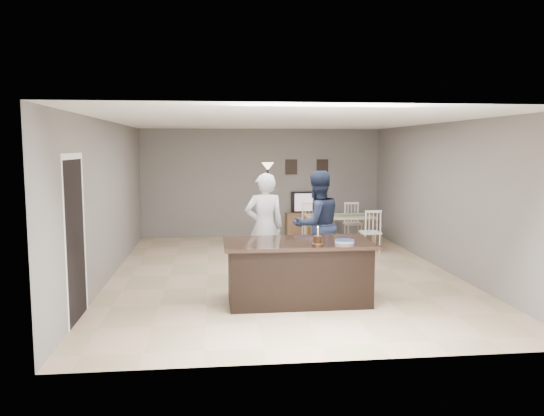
{
  "coord_description": "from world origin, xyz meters",
  "views": [
    {
      "loc": [
        -1.21,
        -9.28,
        2.26
      ],
      "look_at": [
        -0.21,
        -0.3,
        1.21
      ],
      "focal_mm": 35.0,
      "sensor_mm": 36.0,
      "label": 1
    }
  ],
  "objects": [
    {
      "name": "picture_frames",
      "position": [
        1.15,
        3.98,
        1.75
      ],
      "size": [
        1.1,
        0.02,
        0.38
      ],
      "color": "black",
      "rests_on": "room_shell"
    },
    {
      "name": "woman",
      "position": [
        -0.36,
        -0.45,
        0.91
      ],
      "size": [
        0.7,
        0.49,
        1.82
      ],
      "primitive_type": "imported",
      "rotation": [
        0.0,
        0.0,
        3.23
      ],
      "color": "silver",
      "rests_on": "floor"
    },
    {
      "name": "floor_lamp",
      "position": [
        0.05,
        3.02,
        1.47
      ],
      "size": [
        0.28,
        0.28,
        1.89
      ],
      "color": "black",
      "rests_on": "floor"
    },
    {
      "name": "birthday_cake",
      "position": [
        0.25,
        -2.02,
        0.96
      ],
      "size": [
        0.16,
        0.16,
        0.25
      ],
      "color": "#E7BE44",
      "rests_on": "kitchen_island"
    },
    {
      "name": "plate_stack",
      "position": [
        0.64,
        -2.01,
        0.92
      ],
      "size": [
        0.28,
        0.28,
        0.04
      ],
      "color": "white",
      "rests_on": "kitchen_island"
    },
    {
      "name": "tv_console",
      "position": [
        1.2,
        3.77,
        0.3
      ],
      "size": [
        1.2,
        0.4,
        0.6
      ],
      "primitive_type": "cube",
      "color": "brown",
      "rests_on": "floor"
    },
    {
      "name": "kitchen_island",
      "position": [
        0.0,
        -1.8,
        0.45
      ],
      "size": [
        2.15,
        1.1,
        0.9
      ],
      "color": "black",
      "rests_on": "floor"
    },
    {
      "name": "dining_table",
      "position": [
        1.6,
        2.31,
        0.59
      ],
      "size": [
        1.53,
        1.73,
        0.92
      ],
      "rotation": [
        0.0,
        0.0,
        0.02
      ],
      "color": "tan",
      "rests_on": "floor"
    },
    {
      "name": "television",
      "position": [
        1.2,
        3.84,
        0.86
      ],
      "size": [
        0.91,
        0.12,
        0.53
      ],
      "primitive_type": "imported",
      "rotation": [
        0.0,
        0.0,
        3.14
      ],
      "color": "black",
      "rests_on": "tv_console"
    },
    {
      "name": "tv_screen_glow",
      "position": [
        1.2,
        3.76,
        0.87
      ],
      "size": [
        0.78,
        0.0,
        0.78
      ],
      "primitive_type": "plane",
      "rotation": [
        1.57,
        0.0,
        3.14
      ],
      "color": "orange",
      "rests_on": "tv_console"
    },
    {
      "name": "doorway",
      "position": [
        -2.99,
        -2.3,
        1.26
      ],
      "size": [
        0.0,
        2.1,
        2.65
      ],
      "color": "black",
      "rests_on": "floor"
    },
    {
      "name": "room_shell",
      "position": [
        0.0,
        0.0,
        1.68
      ],
      "size": [
        8.0,
        8.0,
        8.0
      ],
      "color": "slate",
      "rests_on": "floor"
    },
    {
      "name": "man",
      "position": [
        0.55,
        -0.45,
        0.93
      ],
      "size": [
        1.08,
        0.96,
        1.86
      ],
      "primitive_type": "imported",
      "rotation": [
        0.0,
        0.0,
        3.48
      ],
      "color": "#192137",
      "rests_on": "floor"
    },
    {
      "name": "floor",
      "position": [
        0.0,
        0.0,
        0.0
      ],
      "size": [
        8.0,
        8.0,
        0.0
      ],
      "primitive_type": "plane",
      "color": "tan",
      "rests_on": "ground"
    }
  ]
}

